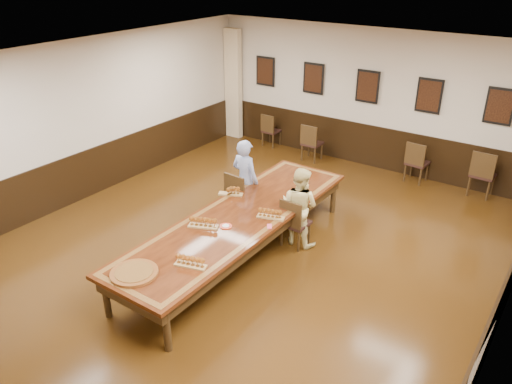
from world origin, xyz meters
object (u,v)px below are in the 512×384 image
Objects in this scene: spare_chair_c at (417,161)px; carved_platter at (134,273)px; chair_woman at (296,222)px; chair_man at (242,196)px; spare_chair_b at (312,142)px; person_woman at (299,206)px; person_man at (245,180)px; spare_chair_a at (271,130)px; spare_chair_d at (483,173)px; conference_table at (239,224)px.

spare_chair_c is 1.28× the size of carved_platter.
chair_woman is 3.08m from carved_platter.
chair_man is 3.46m from spare_chair_b.
person_woman is (1.31, -0.10, 0.21)m from chair_man.
chair_woman is at bearing 170.78° from person_man.
spare_chair_b reaches higher than chair_woman.
spare_chair_a is 0.94× the size of spare_chair_b.
spare_chair_a reaches higher than carved_platter.
chair_woman is at bearing 90.00° from person_woman.
spare_chair_d is at bearing -178.05° from spare_chair_a.
person_man is at bearing -7.55° from person_woman.
spare_chair_d is 5.05m from person_man.
spare_chair_b is at bearing -63.52° from chair_woman.
conference_table is at bearing 84.96° from carved_platter.
spare_chair_b is 4.63m from conference_table.
chair_man is 0.31m from person_man.
spare_chair_b reaches higher than spare_chair_a.
person_woman is at bearing 179.48° from chair_man.
chair_woman is 0.89× the size of spare_chair_d.
spare_chair_d is 0.20× the size of conference_table.
chair_woman is 0.27m from person_woman.
chair_woman is at bearing 75.24° from carved_platter.
spare_chair_a is at bearing -12.21° from spare_chair_b.
person_man is 1.12× the size of person_woman.
spare_chair_a is 5.39m from conference_table.
spare_chair_b is 3.37m from person_man.
carved_platter is (-0.78, -3.06, 0.06)m from person_woman.
person_man reaches higher than conference_table.
person_man is at bearing 63.70° from spare_chair_c.
person_man is at bearing -90.00° from chair_man.
chair_woman is 3.95m from spare_chair_c.
chair_woman is 1.38m from person_man.
person_man reaches higher than spare_chair_d.
carved_platter is (-0.78, -2.96, 0.32)m from chair_woman.
person_woman reaches higher than chair_man.
spare_chair_c is at bearing -117.07° from person_man.
spare_chair_d is (5.28, 0.01, 0.07)m from spare_chair_a.
chair_man is 1.33m from chair_woman.
chair_man is at bearing 64.35° from spare_chair_c.
spare_chair_a is 1.19× the size of carved_platter.
chair_man is at bearing 48.87° from spare_chair_d.
conference_table is (0.71, -1.16, -0.18)m from person_man.
spare_chair_a is 0.17× the size of conference_table.
person_woman reaches higher than chair_woman.
spare_chair_c reaches higher than spare_chair_b.
conference_table is at bearing 61.83° from spare_chair_d.
person_woman is 1.13m from conference_table.
chair_man is 0.98× the size of spare_chair_d.
chair_man reaches higher than spare_chair_a.
spare_chair_b is at bearing 170.02° from spare_chair_a.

